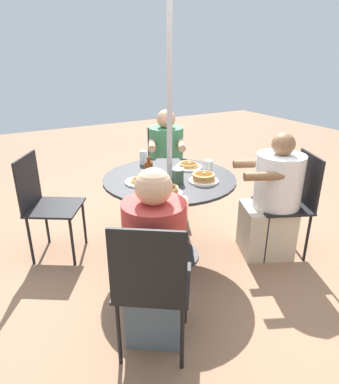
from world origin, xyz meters
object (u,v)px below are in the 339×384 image
pancake_plate_a (166,191)px  pancake_plate_c (204,178)px  pancake_plate_d (140,181)px  syrup_bottle (149,167)px  patio_chair_east (44,200)px  pancake_plate_b (189,166)px  diner_west (272,202)px  drinking_glass_a (143,157)px  diner_north (166,169)px  patio_chair_north (166,164)px  patio_chair_west (293,198)px  coffee_cup (178,176)px  patio_table (170,195)px  diner_south (156,265)px  patio_chair_south (151,282)px  drinking_glass_b (209,167)px

pancake_plate_a → pancake_plate_c: bearing=-168.0°
pancake_plate_d → syrup_bottle: (-0.16, -0.17, 0.04)m
patio_chair_east → pancake_plate_b: (-1.17, 0.45, 0.24)m
diner_west → pancake_plate_b: size_ratio=4.67×
pancake_plate_c → drinking_glass_a: size_ratio=1.90×
diner_north → pancake_plate_a: size_ratio=4.88×
patio_chair_north → patio_chair_west: size_ratio=1.00×
diner_north → drinking_glass_a: 0.64m
patio_chair_north → coffee_cup: patio_chair_north is taller
diner_north → pancake_plate_b: bearing=105.0°
pancake_plate_a → patio_table: bearing=-123.3°
patio_chair_east → pancake_plate_c: (-1.09, 0.79, 0.26)m
coffee_cup → diner_south: bearing=49.7°
pancake_plate_b → diner_south: bearing=48.0°
diner_north → diner_south: size_ratio=1.01×
diner_north → pancake_plate_d: (0.67, 0.80, 0.24)m
pancake_plate_c → coffee_cup: size_ratio=2.02×
diner_west → patio_table: bearing=90.0°
patio_table → pancake_plate_d: pancake_plate_d is taller
patio_chair_south → diner_south: 0.18m
patio_chair_north → diner_south: diner_south is taller
diner_south → drinking_glass_b: 1.11m
patio_table → patio_chair_west: 1.07m
patio_chair_north → diner_north: 0.17m
syrup_bottle → patio_chair_north: bearing=-126.9°
pancake_plate_d → syrup_bottle: 0.24m
diner_south → coffee_cup: 0.83m
patio_table → diner_north: size_ratio=0.94×
patio_chair_south → pancake_plate_b: patio_chair_south is taller
pancake_plate_c → patio_chair_south: bearing=39.8°
diner_south → drinking_glass_a: size_ratio=9.17×
diner_west → drinking_glass_a: size_ratio=8.89×
pancake_plate_d → patio_chair_south: bearing=68.6°
pancake_plate_c → drinking_glass_a: bearing=-71.9°
diner_west → coffee_cup: size_ratio=9.44×
patio_chair_west → drinking_glass_b: (0.64, -0.36, 0.28)m
diner_west → drinking_glass_a: (0.84, -0.80, 0.32)m
pancake_plate_d → drinking_glass_b: size_ratio=2.06×
patio_chair_south → patio_chair_west: same height
patio_chair_north → patio_chair_east: (1.40, 0.39, 0.00)m
patio_chair_south → drinking_glass_b: size_ratio=7.98×
patio_chair_north → diner_south: size_ratio=0.80×
patio_chair_north → pancake_plate_a: patio_chair_north is taller
syrup_bottle → drinking_glass_a: syrup_bottle is taller
patio_chair_south → drinking_glass_b: patio_chair_south is taller
syrup_bottle → patio_chair_east: bearing=-26.9°
patio_chair_south → patio_chair_north: bearing=93.8°
patio_chair_north → pancake_plate_a: 1.45m
patio_table → pancake_plate_c: size_ratio=4.60×
pancake_plate_b → coffee_cup: bearing=44.6°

